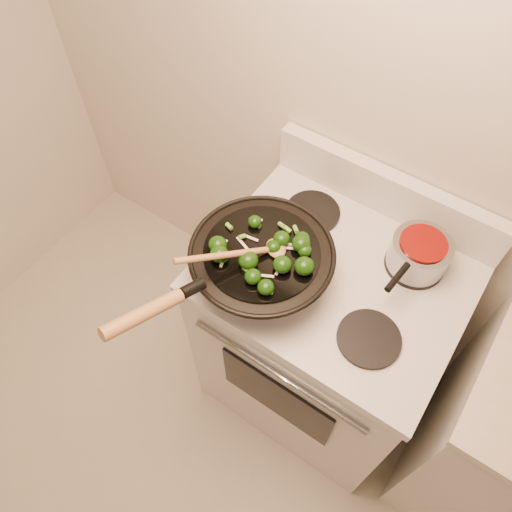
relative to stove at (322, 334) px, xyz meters
The scene contains 5 objects.
stove is the anchor object (origin of this frame).
wok 0.58m from the stove, 138.92° to the right, with size 0.42×0.68×0.27m.
stirfry 0.65m from the stove, 133.58° to the right, with size 0.29×0.24×0.05m.
wooden_spoon 0.68m from the stove, 135.13° to the right, with size 0.21×0.28×0.10m.
saucepan 0.56m from the stove, 38.91° to the left, with size 0.18×0.29×0.10m.
Camera 1 is at (0.03, 0.36, 2.20)m, focal length 35.00 mm.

